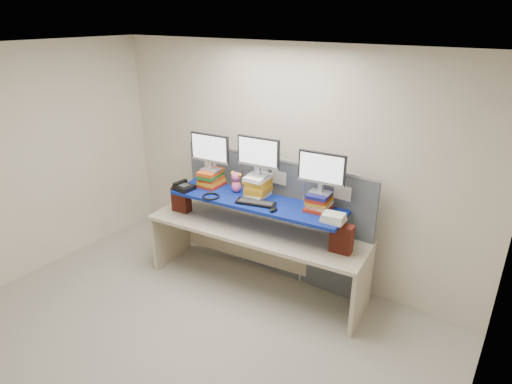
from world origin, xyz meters
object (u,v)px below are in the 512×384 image
Objects in this scene: desk at (256,240)px; monitor_left at (210,150)px; monitor_center at (258,154)px; keyboard at (256,203)px; desk_phone at (184,187)px; blue_board at (256,202)px; monitor_right at (322,170)px.

monitor_left is at bearing 170.18° from desk.
keyboard is (0.10, -0.20, -0.49)m from monitor_center.
keyboard is 0.96m from desk_phone.
monitor_center is at bearing 25.55° from desk_phone.
blue_board is at bearing 107.44° from keyboard.
desk is 0.53m from keyboard.
desk is at bearing -170.50° from monitor_right.
monitor_right is (0.74, 0.08, -0.06)m from monitor_center.
monitor_center reaches higher than desk.
monitor_center is (0.64, 0.07, 0.05)m from monitor_left.
desk is 1.18m from monitor_left.
monitor_center is at bearing 107.02° from blue_board.
monitor_center is (-0.05, 0.11, 1.01)m from desk.
monitor_left is at bearing 58.02° from desk_phone.
desk is at bearing -9.82° from monitor_left.
blue_board is (0.00, 0.00, 0.49)m from desk.
desk_phone is at bearing -170.98° from monitor_right.
blue_board is 3.98× the size of monitor_center.
monitor_left is 1.10× the size of keyboard.
desk_phone is at bearing -131.14° from monitor_left.
desk_phone reaches higher than keyboard.
monitor_center is 1.02m from desk_phone.
monitor_center is at bearing -180.00° from monitor_right.
monitor_right is at bearing 18.18° from desk_phone.
monitor_center is 0.75m from monitor_right.
monitor_right reaches higher than blue_board.
desk is 1.31× the size of blue_board.
monitor_right reaches higher than desk_phone.
monitor_center reaches higher than desk_phone.
monitor_center is 2.25× the size of desk_phone.
monitor_right is (0.69, 0.19, 0.46)m from blue_board.
blue_board is 3.98× the size of monitor_right.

